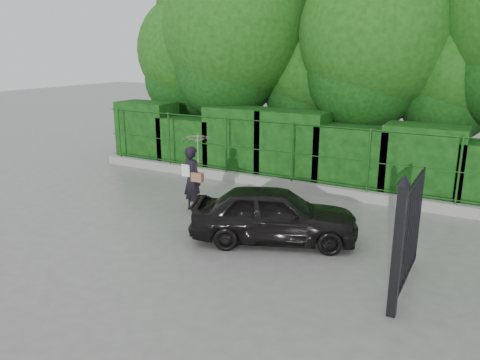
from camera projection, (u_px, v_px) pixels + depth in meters
The scene contains 8 objects.
ground at pixel (197, 237), 10.74m from camera, with size 80.00×80.00×0.00m, color gray.
kerb at pixel (279, 184), 14.49m from camera, with size 14.00×0.25×0.30m, color #9E9E99.
fence at pixel (286, 151), 14.10m from camera, with size 14.13×0.06×1.80m.
hedge at pixel (288, 149), 15.16m from camera, with size 14.20×1.20×2.30m.
trees at pixel (354, 35), 15.48m from camera, with size 17.10×6.15×8.08m.
gate at pixel (403, 237), 7.66m from camera, with size 0.22×2.33×2.36m.
woman at pixel (195, 163), 12.16m from camera, with size 0.95×0.88×2.07m.
car at pixel (274, 214), 10.39m from camera, with size 1.48×3.69×1.26m, color black.
Camera 1 is at (5.73, -8.25, 4.15)m, focal length 35.00 mm.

